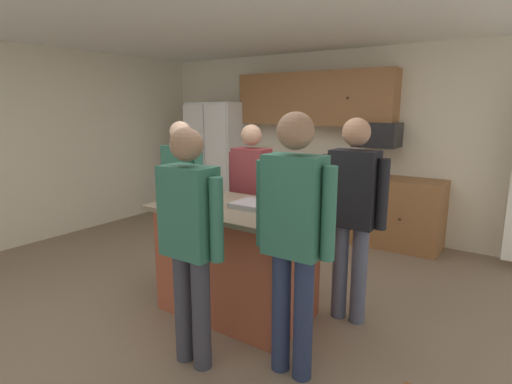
{
  "coord_description": "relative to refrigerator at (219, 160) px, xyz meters",
  "views": [
    {
      "loc": [
        2.36,
        -2.84,
        1.81
      ],
      "look_at": [
        0.29,
        0.15,
        1.05
      ],
      "focal_mm": 28.63,
      "sensor_mm": 36.0,
      "label": 1
    }
  ],
  "objects": [
    {
      "name": "mug_blue_stoneware",
      "position": [
        2.01,
        -2.8,
        0.09
      ],
      "size": [
        0.13,
        0.09,
        0.1
      ],
      "color": "#4C6B99",
      "rests_on": "kitchen_island"
    },
    {
      "name": "kitchen_island",
      "position": [
        2.29,
        -2.53,
        -0.45
      ],
      "size": [
        1.4,
        0.89,
        0.98
      ],
      "color": "#9E4C33",
      "rests_on": "ground"
    },
    {
      "name": "person_host_foreground",
      "position": [
        3.12,
        -3.01,
        0.1
      ],
      "size": [
        0.57,
        0.24,
        1.78
      ],
      "rotation": [
        0.0,
        0.0,
        2.62
      ],
      "color": "#232D4C",
      "rests_on": "ground"
    },
    {
      "name": "cabinet_run_upper",
      "position": [
        1.6,
        0.22,
        0.98
      ],
      "size": [
        2.4,
        0.38,
        0.75
      ],
      "color": "#936038"
    },
    {
      "name": "back_wall",
      "position": [
        2.0,
        0.42,
        0.36
      ],
      "size": [
        6.4,
        0.1,
        2.6
      ],
      "primitive_type": "cube",
      "color": "beige",
      "rests_on": "ground"
    },
    {
      "name": "ceiling",
      "position": [
        2.0,
        -2.38,
        1.66
      ],
      "size": [
        7.04,
        7.04,
        0.0
      ],
      "primitive_type": "plane",
      "color": "white"
    },
    {
      "name": "cabinet_run_lower",
      "position": [
        2.6,
        0.1,
        -0.49
      ],
      "size": [
        1.8,
        0.63,
        0.9
      ],
      "color": "#936038",
      "rests_on": "ground"
    },
    {
      "name": "person_guest_by_door",
      "position": [
        3.16,
        -2.09,
        0.06
      ],
      "size": [
        0.57,
        0.23,
        1.73
      ],
      "rotation": [
        0.0,
        0.0,
        -2.67
      ],
      "color": "#4C5166",
      "rests_on": "ground"
    },
    {
      "name": "glass_short_whisky",
      "position": [
        1.81,
        -2.27,
        0.12
      ],
      "size": [
        0.07,
        0.07,
        0.17
      ],
      "color": "black",
      "rests_on": "kitchen_island"
    },
    {
      "name": "refrigerator",
      "position": [
        0.0,
        0.0,
        0.0
      ],
      "size": [
        0.9,
        0.76,
        1.88
      ],
      "color": "white",
      "rests_on": "ground"
    },
    {
      "name": "glass_dark_ale",
      "position": [
        2.13,
        -2.76,
        0.11
      ],
      "size": [
        0.07,
        0.07,
        0.15
      ],
      "color": "black",
      "rests_on": "kitchen_island"
    },
    {
      "name": "serving_tray",
      "position": [
        2.48,
        -2.47,
        0.06
      ],
      "size": [
        0.44,
        0.3,
        0.04
      ],
      "color": "#B7B7BC",
      "rests_on": "kitchen_island"
    },
    {
      "name": "floor",
      "position": [
        2.0,
        -2.38,
        -0.94
      ],
      "size": [
        7.04,
        7.04,
        0.0
      ],
      "primitive_type": "plane",
      "color": "#7F6B56",
      "rests_on": "ground"
    },
    {
      "name": "person_elder_center",
      "position": [
        1.33,
        -2.21,
        0.02
      ],
      "size": [
        0.57,
        0.22,
        1.67
      ],
      "rotation": [
        0.0,
        0.0,
        -0.33
      ],
      "color": "tan",
      "rests_on": "ground"
    },
    {
      "name": "side_wall_left",
      "position": [
        -1.2,
        -2.38,
        0.36
      ],
      "size": [
        0.1,
        5.6,
        2.6
      ],
      "primitive_type": "cube",
      "color": "beige",
      "rests_on": "ground"
    },
    {
      "name": "microwave_over_range",
      "position": [
        2.6,
        0.12,
        0.51
      ],
      "size": [
        0.56,
        0.4,
        0.32
      ],
      "primitive_type": "cube",
      "color": "black"
    },
    {
      "name": "person_guest_left",
      "position": [
        1.92,
        -1.79,
        -0.0
      ],
      "size": [
        0.57,
        0.22,
        1.64
      ],
      "rotation": [
        0.0,
        0.0,
        -1.11
      ],
      "color": "tan",
      "rests_on": "ground"
    },
    {
      "name": "person_guest_right",
      "position": [
        2.49,
        -3.31,
        0.03
      ],
      "size": [
        0.57,
        0.22,
        1.68
      ],
      "rotation": [
        0.0,
        0.0,
        1.82
      ],
      "color": "#383842",
      "rests_on": "ground"
    }
  ]
}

